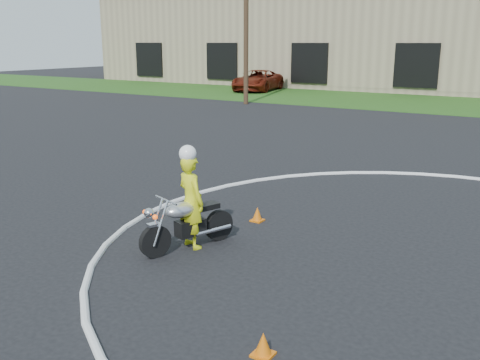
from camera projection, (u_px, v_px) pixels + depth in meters
The scene contains 5 objects.
ground at pixel (396, 336), 6.68m from camera, with size 120.00×120.00×0.00m, color black.
primary_motorcycle at pixel (186, 223), 9.40m from camera, with size 0.92×1.83×1.00m.
rider_primary_grp at pixel (191, 199), 9.40m from camera, with size 0.72×0.59×1.86m.
pickup_grp at pixel (258, 81), 39.87m from camera, with size 3.45×5.88×1.54m.
warehouse at pixel (328, 35), 47.71m from camera, with size 41.00×17.00×8.30m.
Camera 1 is at (1.50, -6.11, 3.57)m, focal length 40.00 mm.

